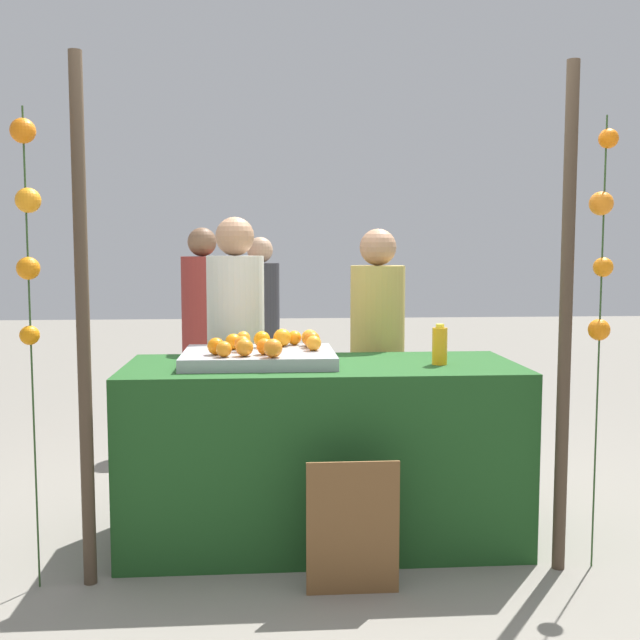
{
  "coord_description": "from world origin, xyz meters",
  "views": [
    {
      "loc": [
        -0.28,
        -3.59,
        1.43
      ],
      "look_at": [
        0.0,
        0.15,
        1.08
      ],
      "focal_mm": 42.0,
      "sensor_mm": 36.0,
      "label": 1
    }
  ],
  "objects_px": {
    "vendor_right": "(377,373)",
    "chalkboard_sign": "(353,529)",
    "orange_0": "(242,344)",
    "orange_1": "(265,347)",
    "stall_counter": "(322,452)",
    "juice_bottle": "(440,346)",
    "vendor_left": "(236,369)"
  },
  "relations": [
    {
      "from": "orange_1",
      "to": "juice_bottle",
      "type": "bearing_deg",
      "value": 1.82
    },
    {
      "from": "chalkboard_sign",
      "to": "vendor_left",
      "type": "relative_size",
      "value": 0.36
    },
    {
      "from": "stall_counter",
      "to": "orange_1",
      "type": "relative_size",
      "value": 24.53
    },
    {
      "from": "orange_0",
      "to": "chalkboard_sign",
      "type": "relative_size",
      "value": 0.14
    },
    {
      "from": "orange_0",
      "to": "vendor_left",
      "type": "bearing_deg",
      "value": 95.15
    },
    {
      "from": "orange_0",
      "to": "vendor_right",
      "type": "bearing_deg",
      "value": 38.98
    },
    {
      "from": "orange_0",
      "to": "juice_bottle",
      "type": "bearing_deg",
      "value": -4.71
    },
    {
      "from": "stall_counter",
      "to": "vendor_right",
      "type": "height_order",
      "value": "vendor_right"
    },
    {
      "from": "stall_counter",
      "to": "juice_bottle",
      "type": "relative_size",
      "value": 9.69
    },
    {
      "from": "orange_1",
      "to": "chalkboard_sign",
      "type": "bearing_deg",
      "value": -55.08
    },
    {
      "from": "orange_0",
      "to": "orange_1",
      "type": "relative_size",
      "value": 1.01
    },
    {
      "from": "juice_bottle",
      "to": "chalkboard_sign",
      "type": "height_order",
      "value": "juice_bottle"
    },
    {
      "from": "stall_counter",
      "to": "vendor_left",
      "type": "xyz_separation_m",
      "value": [
        -0.44,
        0.64,
        0.31
      ]
    },
    {
      "from": "stall_counter",
      "to": "vendor_right",
      "type": "bearing_deg",
      "value": 59.63
    },
    {
      "from": "juice_bottle",
      "to": "vendor_left",
      "type": "height_order",
      "value": "vendor_left"
    },
    {
      "from": "stall_counter",
      "to": "orange_1",
      "type": "distance_m",
      "value": 0.61
    },
    {
      "from": "orange_1",
      "to": "juice_bottle",
      "type": "height_order",
      "value": "juice_bottle"
    },
    {
      "from": "stall_counter",
      "to": "orange_1",
      "type": "height_order",
      "value": "orange_1"
    },
    {
      "from": "stall_counter",
      "to": "juice_bottle",
      "type": "bearing_deg",
      "value": -6.54
    },
    {
      "from": "orange_1",
      "to": "vendor_left",
      "type": "bearing_deg",
      "value": 102.65
    },
    {
      "from": "orange_1",
      "to": "chalkboard_sign",
      "type": "distance_m",
      "value": 0.94
    },
    {
      "from": "vendor_left",
      "to": "vendor_right",
      "type": "distance_m",
      "value": 0.81
    },
    {
      "from": "juice_bottle",
      "to": "orange_0",
      "type": "bearing_deg",
      "value": 175.29
    },
    {
      "from": "orange_0",
      "to": "chalkboard_sign",
      "type": "bearing_deg",
      "value": -53.01
    },
    {
      "from": "orange_1",
      "to": "vendor_right",
      "type": "bearing_deg",
      "value": 47.94
    },
    {
      "from": "orange_0",
      "to": "juice_bottle",
      "type": "xyz_separation_m",
      "value": [
        0.95,
        -0.08,
        -0.01
      ]
    },
    {
      "from": "orange_1",
      "to": "vendor_left",
      "type": "xyz_separation_m",
      "value": [
        -0.16,
        0.73,
        -0.22
      ]
    },
    {
      "from": "orange_0",
      "to": "stall_counter",
      "type": "bearing_deg",
      "value": -2.02
    },
    {
      "from": "stall_counter",
      "to": "chalkboard_sign",
      "type": "height_order",
      "value": "stall_counter"
    },
    {
      "from": "vendor_left",
      "to": "vendor_right",
      "type": "relative_size",
      "value": 1.04
    },
    {
      "from": "vendor_right",
      "to": "chalkboard_sign",
      "type": "bearing_deg",
      "value": -103.01
    },
    {
      "from": "orange_0",
      "to": "juice_bottle",
      "type": "distance_m",
      "value": 0.95
    }
  ]
}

